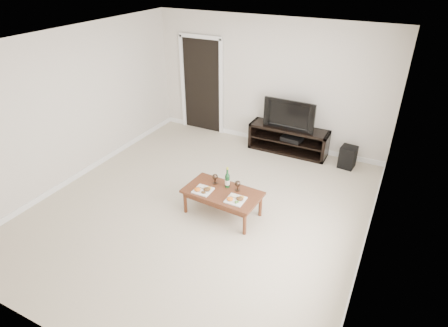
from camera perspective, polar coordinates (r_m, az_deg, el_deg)
floor at (r=6.13m, az=-3.31°, el=-6.61°), size 5.50×5.50×0.00m
back_wall at (r=7.82m, az=6.80°, el=12.07°), size 5.00×0.04×2.60m
ceiling at (r=5.06m, az=-4.19°, el=18.15°), size 5.00×5.50×0.04m
doorway at (r=8.51m, az=-3.38°, el=11.71°), size 0.90×0.02×2.05m
media_console at (r=7.78m, az=9.76°, el=3.61°), size 1.60×0.45×0.55m
television at (r=7.55m, az=10.12°, el=7.53°), size 1.04×0.17×0.60m
av_receiver at (r=7.73m, az=10.34°, el=3.79°), size 0.43×0.35×0.08m
subwoofer at (r=7.51m, az=18.32°, el=0.94°), size 0.31×0.31×0.42m
coffee_table at (r=5.86m, az=-0.22°, el=-5.98°), size 1.22×0.72×0.42m
plate_left at (r=5.74m, az=-3.24°, el=-3.91°), size 0.27×0.27×0.07m
plate_right at (r=5.52m, az=1.77°, el=-5.36°), size 0.27×0.27×0.07m
wine_bottle at (r=5.75m, az=0.51°, el=-2.12°), size 0.07×0.07×0.35m
goblet_left at (r=5.89m, az=-1.37°, el=-2.34°), size 0.09×0.09×0.17m
goblet_right at (r=5.72m, az=2.08°, el=-3.39°), size 0.09×0.09×0.17m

